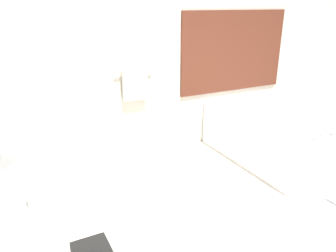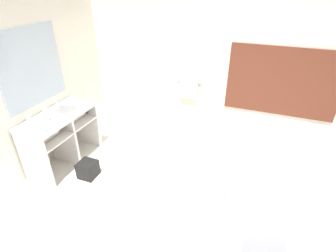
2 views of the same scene
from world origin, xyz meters
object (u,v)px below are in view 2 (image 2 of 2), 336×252
at_px(soap_dispenser, 29,120).
at_px(water_bottle_2, 46,114).
at_px(bathtub, 268,162).
at_px(waste_bin, 88,169).
at_px(water_bottle_1, 41,126).

bearing_deg(soap_dispenser, water_bottle_2, 40.75).
relative_size(bathtub, soap_dispenser, 11.30).
xyz_separation_m(bathtub, waste_bin, (-2.57, -0.93, -0.19)).
distance_m(water_bottle_1, soap_dispenser, 0.40).
height_order(water_bottle_2, soap_dispenser, water_bottle_2).
height_order(water_bottle_1, waste_bin, water_bottle_1).
xyz_separation_m(water_bottle_1, waste_bin, (0.33, 0.33, -0.88)).
height_order(bathtub, soap_dispenser, soap_dispenser).
distance_m(water_bottle_1, water_bottle_2, 0.35).
relative_size(water_bottle_2, soap_dispenser, 1.55).
relative_size(water_bottle_2, waste_bin, 0.89).
distance_m(bathtub, water_bottle_2, 3.32).
distance_m(water_bottle_2, soap_dispenser, 0.23).
xyz_separation_m(water_bottle_1, soap_dispenser, (-0.37, 0.14, -0.05)).
distance_m(bathtub, waste_bin, 2.74).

